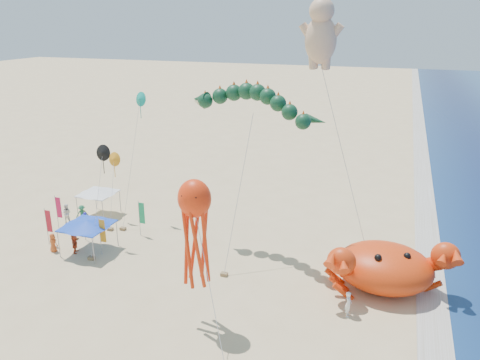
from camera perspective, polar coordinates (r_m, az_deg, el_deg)
name	(u,v)px	position (r m, az deg, el deg)	size (l,w,h in m)	color
ground	(257,275)	(34.95, 2.07, -11.51)	(320.00, 320.00, 0.00)	#D1B784
foam_strip	(432,306)	(34.02, 22.40, -14.04)	(320.00, 320.00, 0.00)	silver
crab_inflatable	(384,266)	(34.01, 17.16, -10.03)	(8.93, 7.71, 3.91)	red
dragon_kite	(251,106)	(34.81, 1.38, 8.96)	(10.94, 7.16, 12.86)	#0E361F
cherub_kite	(321,31)	(37.98, 9.87, 17.46)	(6.94, 5.91, 19.44)	#E0AF88
octopus_kite	(195,225)	(27.23, -5.46, -5.48)	(4.28, 4.46, 9.28)	#F8330D
canopy_blue	(87,223)	(39.06, -18.16, -5.05)	(3.78, 3.78, 2.71)	gray
canopy_white	(98,191)	(45.81, -16.96, -1.34)	(3.35, 3.35, 2.71)	gray
feather_flags	(87,219)	(41.04, -18.10, -4.51)	(8.10, 4.16, 3.20)	gray
beachgoers	(91,230)	(41.68, -17.73, -5.85)	(26.87, 7.44, 1.87)	#C6511F
small_kites	(119,147)	(41.30, -14.59, 3.88)	(3.62, 9.42, 11.76)	#0D917E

